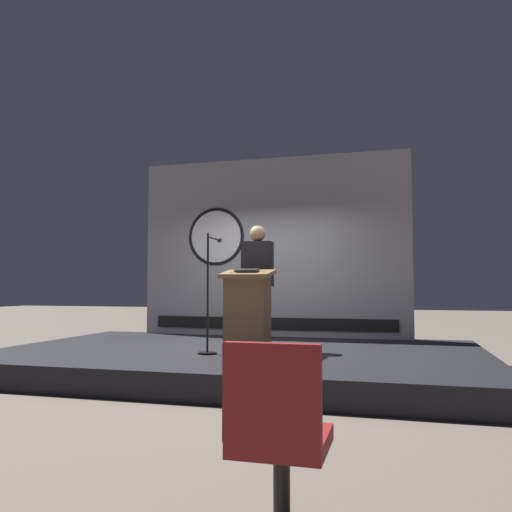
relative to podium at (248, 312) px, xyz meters
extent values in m
plane|color=#6B6056|center=(-0.24, 0.46, -0.83)|extent=(40.00, 40.00, 0.00)
cube|color=black|center=(-0.24, 0.46, -0.68)|extent=(6.40, 4.00, 0.30)
cube|color=#9E9EA3|center=(-0.24, 2.31, 1.00)|extent=(4.65, 0.10, 3.07)
cylinder|color=black|center=(-1.24, 2.25, 1.20)|extent=(1.03, 0.02, 1.03)
cylinder|color=white|center=(-1.24, 2.25, 1.20)|extent=(0.92, 0.02, 0.92)
cube|color=black|center=(-0.24, 2.25, -0.31)|extent=(4.18, 0.02, 0.20)
cube|color=olive|center=(0.00, 0.00, -0.04)|extent=(0.52, 0.40, 0.98)
cube|color=olive|center=(0.00, 0.00, 0.48)|extent=(0.64, 0.50, 0.12)
cube|color=black|center=(0.00, -0.02, 0.52)|extent=(0.28, 0.20, 0.05)
cylinder|color=black|center=(0.00, 0.48, -0.11)|extent=(0.26, 0.26, 0.84)
cube|color=black|center=(0.00, 0.48, 0.62)|extent=(0.40, 0.24, 0.61)
sphere|color=#997051|center=(0.00, 0.48, 1.03)|extent=(0.22, 0.22, 0.22)
cylinder|color=black|center=(-0.48, -0.15, -0.52)|extent=(0.24, 0.24, 0.02)
cylinder|color=black|center=(-0.48, -0.15, 0.23)|extent=(0.03, 0.03, 1.52)
cylinder|color=black|center=(-0.48, 0.07, 0.94)|extent=(0.02, 0.44, 0.02)
sphere|color=#262626|center=(-0.48, 0.29, 0.94)|extent=(0.07, 0.07, 0.07)
cylinder|color=black|center=(1.27, -3.79, -0.64)|extent=(0.08, 0.08, 0.37)
cube|color=maroon|center=(1.27, -3.79, -0.42)|extent=(0.44, 0.44, 0.08)
cube|color=maroon|center=(1.27, -3.99, -0.16)|extent=(0.44, 0.06, 0.44)
camera|label=1|loc=(1.81, -6.20, 0.31)|focal=35.82mm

